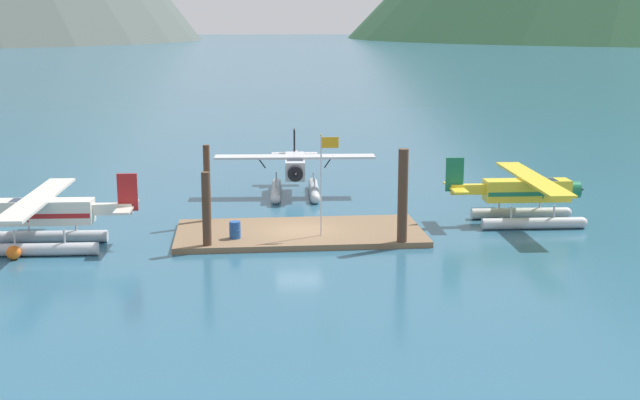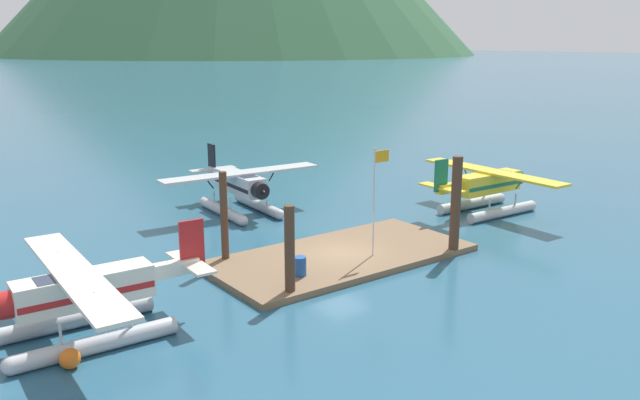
{
  "view_description": "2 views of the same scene",
  "coord_description": "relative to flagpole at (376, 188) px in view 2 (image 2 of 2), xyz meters",
  "views": [
    {
      "loc": [
        -3.31,
        -44.34,
        11.4
      ],
      "look_at": [
        1.48,
        3.9,
        1.1
      ],
      "focal_mm": 48.01,
      "sensor_mm": 36.0,
      "label": 1
    },
    {
      "loc": [
        -19.19,
        -23.83,
        10.55
      ],
      "look_at": [
        0.5,
        2.39,
        2.48
      ],
      "focal_mm": 36.31,
      "sensor_mm": 36.0,
      "label": 2
    }
  ],
  "objects": [
    {
      "name": "ground_plane",
      "position": [
        -1.17,
        1.22,
        -3.67
      ],
      "size": [
        1200.0,
        1200.0,
        0.0
      ],
      "primitive_type": "plane",
      "color": "#285670"
    },
    {
      "name": "dock_platform",
      "position": [
        -1.17,
        1.22,
        -3.52
      ],
      "size": [
        13.14,
        6.37,
        0.3
      ],
      "primitive_type": "cube",
      "color": "brown",
      "rests_on": "ground"
    },
    {
      "name": "piling_near_left",
      "position": [
        -6.0,
        -1.39,
        -1.66
      ],
      "size": [
        0.44,
        0.44,
        4.02
      ],
      "primitive_type": "cylinder",
      "color": "#4C3323",
      "rests_on": "ground"
    },
    {
      "name": "piling_near_right",
      "position": [
        3.82,
        -1.69,
        -1.14
      ],
      "size": [
        0.51,
        0.51,
        5.06
      ],
      "primitive_type": "cylinder",
      "color": "#4C3323",
      "rests_on": "ground"
    },
    {
      "name": "piling_far_left",
      "position": [
        -6.12,
        3.99,
        -1.38
      ],
      "size": [
        0.37,
        0.37,
        4.58
      ],
      "primitive_type": "cylinder",
      "color": "#4C3323",
      "rests_on": "ground"
    },
    {
      "name": "flagpole",
      "position": [
        0.0,
        0.0,
        0.0
      ],
      "size": [
        0.95,
        0.1,
        5.35
      ],
      "color": "silver",
      "rests_on": "dock_platform"
    },
    {
      "name": "fuel_drum",
      "position": [
        -4.62,
        -0.14,
        -2.93
      ],
      "size": [
        0.62,
        0.62,
        0.88
      ],
      "color": "#1E4C99",
      "rests_on": "dock_platform"
    },
    {
      "name": "mooring_buoy",
      "position": [
        -15.27,
        -2.06,
        -3.32
      ],
      "size": [
        0.7,
        0.7,
        0.7
      ],
      "primitive_type": "sphere",
      "color": "orange",
      "rests_on": "ground"
    },
    {
      "name": "seaplane_yellow_stbd_fwd",
      "position": [
        11.83,
        2.68,
        -2.09
      ],
      "size": [
        7.98,
        10.44,
        3.84
      ],
      "color": "#B7BABF",
      "rests_on": "ground"
    },
    {
      "name": "seaplane_cream_port_aft",
      "position": [
        -14.12,
        -0.24,
        -2.09
      ],
      "size": [
        7.98,
        10.45,
        3.84
      ],
      "color": "#B7BABF",
      "rests_on": "ground"
    },
    {
      "name": "seaplane_silver_bow_centre",
      "position": [
        -0.66,
        11.96,
        -2.09
      ],
      "size": [
        10.47,
        7.97,
        3.84
      ],
      "color": "#B7BABF",
      "rests_on": "ground"
    }
  ]
}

